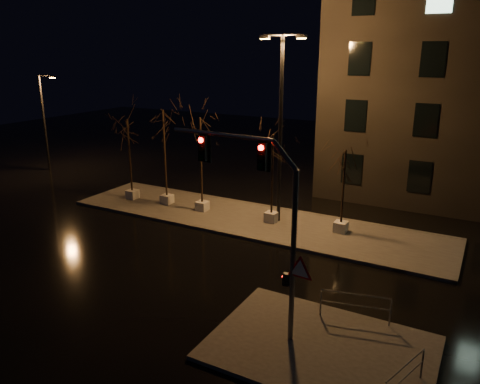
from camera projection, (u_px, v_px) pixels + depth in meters
The scene contains 13 objects.
ground at pixel (190, 261), 21.50m from camera, with size 90.00×90.00×0.00m, color black.
median at pixel (250, 220), 26.51m from camera, with size 22.00×5.00×0.15m, color #46433E.
sidewalk_corner at pixel (320, 348), 15.09m from camera, with size 7.00×5.00×0.15m, color #46433E.
tree_0 at pixel (128, 137), 28.92m from camera, with size 1.80×1.80×5.23m.
tree_1 at pixel (164, 131), 27.79m from camera, with size 1.80×1.80×5.95m.
tree_2 at pixel (201, 139), 26.59m from camera, with size 1.80×1.80×5.66m.
tree_3 at pixel (273, 155), 24.89m from camera, with size 1.80×1.80×5.02m.
tree_4 at pixel (345, 169), 23.56m from camera, with size 1.80×1.80×4.48m.
traffic_signal_mast at pixel (264, 209), 14.76m from camera, with size 5.40×0.54×6.61m.
streetlight_main at pixel (281, 118), 24.48m from camera, with size 2.47×0.34×9.92m.
streetlight_far at pixel (45, 119), 36.67m from camera, with size 1.44×0.64×7.48m.
guard_rail_a at pixel (355, 303), 16.31m from camera, with size 2.38×0.56×1.05m.
guard_rail_b at pixel (405, 375), 12.75m from camera, with size 0.70×2.01×1.00m.
Camera 1 is at (11.45, -16.13, 9.29)m, focal length 35.00 mm.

